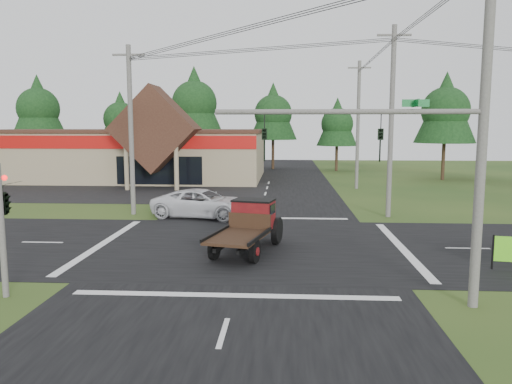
{
  "coord_description": "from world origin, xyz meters",
  "views": [
    {
      "loc": [
        1.65,
        -22.79,
        5.57
      ],
      "look_at": [
        0.14,
        2.62,
        2.2
      ],
      "focal_mm": 35.0,
      "sensor_mm": 36.0,
      "label": 1
    }
  ],
  "objects": [
    {
      "name": "white_pickup",
      "position": [
        -3.41,
        7.21,
        0.86
      ],
      "size": [
        6.62,
        4.01,
        1.72
      ],
      "primitive_type": "imported",
      "rotation": [
        0.0,
        0.0,
        1.37
      ],
      "color": "silver",
      "rests_on": "ground"
    },
    {
      "name": "antique_flatbed_truck",
      "position": [
        -0.07,
        -1.23,
        1.13
      ],
      "size": [
        3.31,
        5.77,
        2.27
      ],
      "primitive_type": null,
      "rotation": [
        0.0,
        0.0,
        -0.24
      ],
      "color": "#500B10",
      "rests_on": "ground"
    },
    {
      "name": "road_ns",
      "position": [
        0.0,
        0.0,
        0.01
      ],
      "size": [
        12.0,
        120.0,
        0.02
      ],
      "primitive_type": "cube",
      "color": "black",
      "rests_on": "ground"
    },
    {
      "name": "tree_row_c",
      "position": [
        -10.0,
        41.0,
        8.72
      ],
      "size": [
        7.28,
        7.28,
        13.13
      ],
      "color": "#332316",
      "rests_on": "ground"
    },
    {
      "name": "cvs_building",
      "position": [
        -15.7,
        29.57,
        2.78
      ],
      "size": [
        30.4,
        18.2,
        9.19
      ],
      "color": "#9A8A68",
      "rests_on": "ground"
    },
    {
      "name": "road_ew",
      "position": [
        0.0,
        0.0,
        0.01
      ],
      "size": [
        120.0,
        12.0,
        0.02
      ],
      "primitive_type": "cube",
      "color": "black",
      "rests_on": "ground"
    },
    {
      "name": "tree_side_ne",
      "position": [
        18.0,
        30.0,
        7.38
      ],
      "size": [
        6.16,
        6.16,
        11.11
      ],
      "color": "#332316",
      "rests_on": "ground"
    },
    {
      "name": "traffic_signal_corner",
      "position": [
        -7.5,
        -7.32,
        3.52
      ],
      "size": [
        0.53,
        2.48,
        4.4
      ],
      "color": "#595651",
      "rests_on": "ground"
    },
    {
      "name": "tree_row_d",
      "position": [
        0.0,
        42.0,
        7.38
      ],
      "size": [
        6.16,
        6.16,
        11.11
      ],
      "color": "#332316",
      "rests_on": "ground"
    },
    {
      "name": "utility_pole_n",
      "position": [
        8.0,
        22.0,
        5.74
      ],
      "size": [
        2.0,
        0.3,
        11.2
      ],
      "color": "#595651",
      "rests_on": "ground"
    },
    {
      "name": "traffic_signal_mast",
      "position": [
        5.82,
        -7.5,
        4.43
      ],
      "size": [
        8.12,
        0.24,
        7.0
      ],
      "color": "#595651",
      "rests_on": "ground"
    },
    {
      "name": "tree_row_e",
      "position": [
        8.0,
        40.0,
        6.03
      ],
      "size": [
        5.04,
        5.04,
        9.09
      ],
      "color": "#332316",
      "rests_on": "ground"
    },
    {
      "name": "utility_pole_nr",
      "position": [
        7.5,
        -7.5,
        5.64
      ],
      "size": [
        2.0,
        0.3,
        11.0
      ],
      "color": "#595651",
      "rests_on": "ground"
    },
    {
      "name": "utility_pole_ne",
      "position": [
        8.0,
        8.0,
        5.89
      ],
      "size": [
        2.0,
        0.3,
        11.5
      ],
      "color": "#595651",
      "rests_on": "ground"
    },
    {
      "name": "parking_apron",
      "position": [
        -14.0,
        19.0,
        0.01
      ],
      "size": [
        28.0,
        14.0,
        0.02
      ],
      "primitive_type": "cube",
      "color": "black",
      "rests_on": "ground"
    },
    {
      "name": "ground",
      "position": [
        0.0,
        0.0,
        0.0
      ],
      "size": [
        120.0,
        120.0,
        0.0
      ],
      "primitive_type": "plane",
      "color": "#234217",
      "rests_on": "ground"
    },
    {
      "name": "utility_pole_nw",
      "position": [
        -8.0,
        8.0,
        5.39
      ],
      "size": [
        2.0,
        0.3,
        10.5
      ],
      "color": "#595651",
      "rests_on": "ground"
    },
    {
      "name": "tree_row_a",
      "position": [
        -30.0,
        40.0,
        8.05
      ],
      "size": [
        6.72,
        6.72,
        12.12
      ],
      "color": "#332316",
      "rests_on": "ground"
    },
    {
      "name": "tree_row_b",
      "position": [
        -20.0,
        42.0,
        6.7
      ],
      "size": [
        5.6,
        5.6,
        10.1
      ],
      "color": "#332316",
      "rests_on": "ground"
    }
  ]
}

